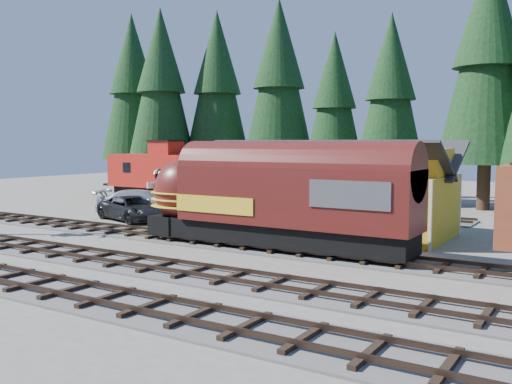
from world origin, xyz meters
The scene contains 11 objects.
ground centered at (0.00, 0.00, 0.00)m, with size 120.00×120.00×0.00m, color #6B665B.
track_siding centered at (10.00, 4.00, 0.06)m, with size 68.00×3.20×0.33m.
track_main_south centered at (10.00, -2.00, 0.06)m, with size 68.00×3.20×0.33m.
track_main_north centered at (10.00, -6.50, 0.06)m, with size 68.00×3.20×0.33m.
track_spur centered at (-10.00, 18.00, 0.06)m, with size 32.00×3.20×0.33m.
depot centered at (0.00, 10.50, 2.96)m, with size 12.80×7.00×5.30m.
conifer_backdrop centered at (2.40, 24.78, 10.28)m, with size 80.29×22.91×17.12m.
locomotive centered at (-0.91, 4.00, 2.33)m, with size 14.42×2.87×3.92m.
caboose centered at (-20.23, 18.00, 2.46)m, with size 9.45×2.74×4.91m.
pickup_truck_a centered at (-13.58, 8.04, 0.81)m, with size 2.68×5.81×1.61m, color black.
pickup_truck_b centered at (-14.17, 9.65, 0.95)m, with size 2.65×6.51×1.89m, color #AEB1B6.
Camera 1 is at (13.13, -19.28, 5.16)m, focal length 40.00 mm.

